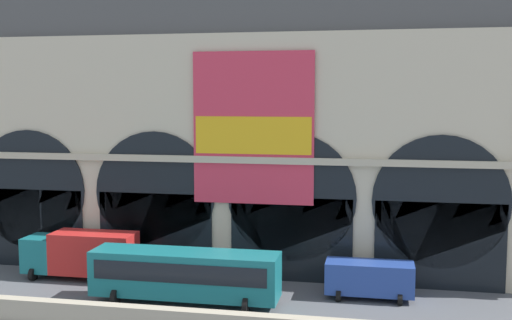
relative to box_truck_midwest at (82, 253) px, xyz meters
name	(u,v)px	position (x,y,z in m)	size (l,w,h in m)	color
ground_plane	(201,301)	(9.04, -2.86, -1.70)	(200.00, 200.00, 0.00)	#54565B
quay_parapet_wall	(175,320)	(9.04, -7.68, -1.11)	(90.00, 0.70, 1.18)	#B2A891
station_building	(230,125)	(9.07, 4.35, 8.37)	(48.32, 4.82, 20.90)	beige
box_truck_midwest	(82,253)	(0.00, 0.00, 0.00)	(7.50, 2.91, 3.12)	#19727A
bus_center	(185,274)	(8.25, -3.52, 0.08)	(11.00, 3.25, 3.10)	#19727A
van_mideast	(369,278)	(18.76, -0.45, -0.45)	(5.20, 2.48, 2.20)	#28479E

